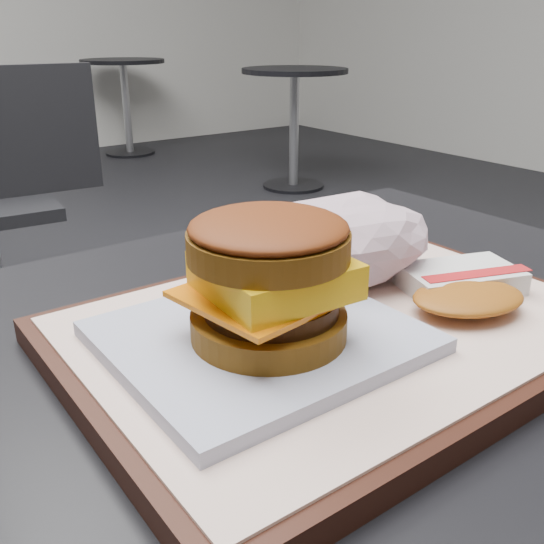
{
  "coord_description": "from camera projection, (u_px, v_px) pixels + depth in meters",
  "views": [
    {
      "loc": [
        -0.24,
        -0.29,
        0.98
      ],
      "look_at": [
        -0.02,
        0.01,
        0.83
      ],
      "focal_mm": 40.0,
      "sensor_mm": 36.0,
      "label": 1
    }
  ],
  "objects": [
    {
      "name": "bg_table_far",
      "position": [
        124.0,
        84.0,
        4.86
      ],
      "size": [
        0.66,
        0.66,
        0.75
      ],
      "color": "black",
      "rests_on": "ground"
    },
    {
      "name": "hash_brown",
      "position": [
        464.0,
        287.0,
        0.46
      ],
      "size": [
        0.13,
        0.11,
        0.02
      ],
      "color": "silver",
      "rests_on": "serving_tray"
    },
    {
      "name": "serving_tray",
      "position": [
        337.0,
        330.0,
        0.44
      ],
      "size": [
        0.38,
        0.28,
        0.02
      ],
      "color": "black",
      "rests_on": "customer_table"
    },
    {
      "name": "bg_table_near",
      "position": [
        294.0,
        99.0,
        3.81
      ],
      "size": [
        0.66,
        0.66,
        0.75
      ],
      "color": "black",
      "rests_on": "ground"
    },
    {
      "name": "neighbor_chair",
      "position": [
        1.0,
        189.0,
        1.91
      ],
      "size": [
        0.62,
        0.46,
        0.88
      ],
      "color": "#9D9DA2",
      "rests_on": "ground"
    },
    {
      "name": "crumpled_wrapper",
      "position": [
        346.0,
        239.0,
        0.5
      ],
      "size": [
        0.15,
        0.12,
        0.07
      ],
      "primitive_type": null,
      "color": "silver",
      "rests_on": "serving_tray"
    },
    {
      "name": "breakfast_sandwich",
      "position": [
        267.0,
        293.0,
        0.38
      ],
      "size": [
        0.19,
        0.17,
        0.09
      ],
      "color": "silver",
      "rests_on": "serving_tray"
    }
  ]
}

